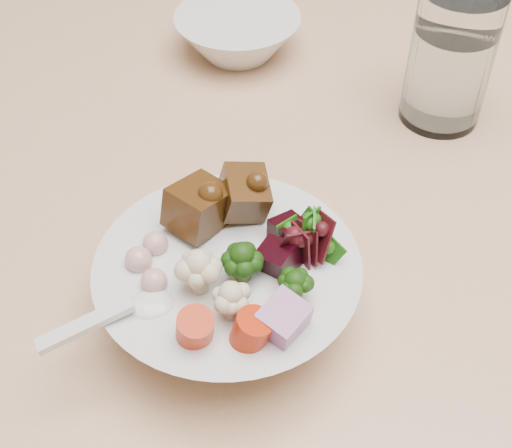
# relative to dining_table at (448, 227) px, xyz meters

# --- Properties ---
(dining_table) EXTENTS (1.74, 1.08, 0.78)m
(dining_table) POSITION_rel_dining_table_xyz_m (0.00, 0.00, 0.00)
(dining_table) COLOR tan
(dining_table) RESTS_ON ground
(chair_far) EXTENTS (0.43, 0.43, 0.85)m
(chair_far) POSITION_rel_dining_table_xyz_m (0.18, 0.70, -0.22)
(chair_far) COLOR tan
(chair_far) RESTS_ON ground
(food_bowl) EXTENTS (0.19, 0.19, 0.11)m
(food_bowl) POSITION_rel_dining_table_xyz_m (-0.25, -0.12, 0.11)
(food_bowl) COLOR silver
(food_bowl) RESTS_ON dining_table
(soup_spoon) EXTENTS (0.10, 0.04, 0.02)m
(soup_spoon) POSITION_rel_dining_table_xyz_m (-0.32, -0.15, 0.14)
(soup_spoon) COLOR silver
(soup_spoon) RESTS_ON food_bowl
(water_glass) EXTENTS (0.08, 0.08, 0.14)m
(water_glass) POSITION_rel_dining_table_xyz_m (0.01, 0.08, 0.14)
(water_glass) COLOR white
(water_glass) RESTS_ON dining_table
(side_bowl) EXTENTS (0.14, 0.14, 0.05)m
(side_bowl) POSITION_rel_dining_table_xyz_m (-0.17, 0.24, 0.10)
(side_bowl) COLOR silver
(side_bowl) RESTS_ON dining_table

